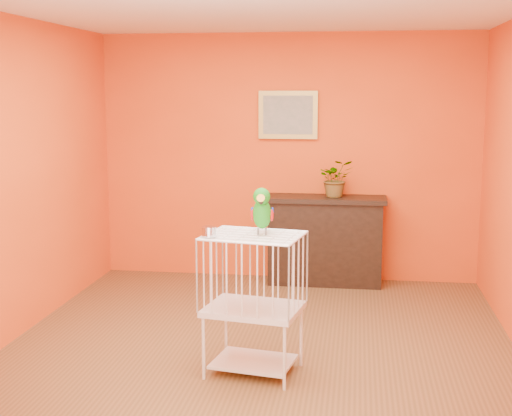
# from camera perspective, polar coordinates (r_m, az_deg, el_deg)

# --- Properties ---
(ground) EXTENTS (4.50, 4.50, 0.00)m
(ground) POSITION_cam_1_polar(r_m,az_deg,el_deg) (5.68, 0.21, -11.27)
(ground) COLOR brown
(ground) RESTS_ON ground
(room_shell) EXTENTS (4.50, 4.50, 4.50)m
(room_shell) POSITION_cam_1_polar(r_m,az_deg,el_deg) (5.33, 0.22, 4.88)
(room_shell) COLOR #EB5116
(room_shell) RESTS_ON ground
(console_cabinet) EXTENTS (1.24, 0.45, 0.92)m
(console_cabinet) POSITION_cam_1_polar(r_m,az_deg,el_deg) (7.46, 5.55, -2.58)
(console_cabinet) COLOR black
(console_cabinet) RESTS_ON ground
(potted_plant) EXTENTS (0.42, 0.45, 0.30)m
(potted_plant) POSITION_cam_1_polar(r_m,az_deg,el_deg) (7.37, 6.41, 2.05)
(potted_plant) COLOR #26722D
(potted_plant) RESTS_ON console_cabinet
(framed_picture) EXTENTS (0.62, 0.04, 0.50)m
(framed_picture) POSITION_cam_1_polar(r_m,az_deg,el_deg) (7.52, 2.58, 7.45)
(framed_picture) COLOR #A98D3C
(framed_picture) RESTS_ON room_shell
(birdcage) EXTENTS (0.73, 0.61, 1.01)m
(birdcage) POSITION_cam_1_polar(r_m,az_deg,el_deg) (5.08, -0.20, -7.53)
(birdcage) COLOR silver
(birdcage) RESTS_ON ground
(feed_cup) EXTENTS (0.10, 0.10, 0.07)m
(feed_cup) POSITION_cam_1_polar(r_m,az_deg,el_deg) (4.89, -3.78, -1.90)
(feed_cup) COLOR silver
(feed_cup) RESTS_ON birdcage
(parrot) EXTENTS (0.17, 0.30, 0.34)m
(parrot) POSITION_cam_1_polar(r_m,az_deg,el_deg) (4.94, 0.48, -0.20)
(parrot) COLOR #59544C
(parrot) RESTS_ON birdcage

